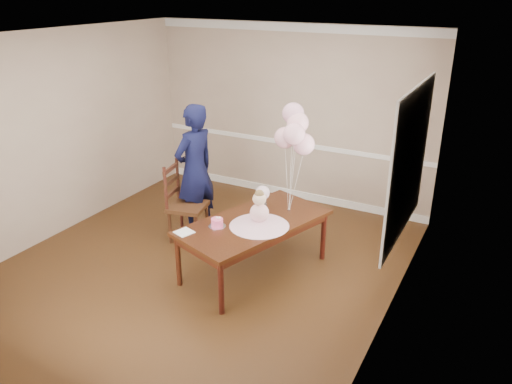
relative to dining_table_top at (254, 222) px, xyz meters
name	(u,v)px	position (x,y,z in m)	size (l,w,h in m)	color
floor	(202,265)	(-0.63, -0.19, -0.65)	(4.50, 5.00, 0.00)	#321C0C
ceiling	(191,37)	(-0.63, -0.19, 2.05)	(4.50, 5.00, 0.02)	white
wall_back	(289,115)	(-0.63, 2.31, 0.70)	(4.50, 0.02, 2.70)	tan
wall_front	(0,262)	(-0.63, -2.69, 0.70)	(4.50, 0.02, 2.70)	tan
wall_left	(56,135)	(-2.88, -0.19, 0.70)	(0.02, 5.00, 2.70)	tan
wall_right	(397,199)	(1.62, -0.19, 0.70)	(0.02, 5.00, 2.70)	tan
chair_rail_trim	(288,143)	(-0.63, 2.30, 0.25)	(4.50, 0.02, 0.07)	white
crown_molding	(291,27)	(-0.63, 2.30, 1.98)	(4.50, 0.02, 0.12)	silver
baseboard_trim	(287,192)	(-0.63, 2.30, -0.59)	(4.50, 0.02, 0.12)	white
window_frame	(409,163)	(1.60, 0.31, 0.90)	(0.02, 1.66, 1.56)	silver
window_blinds	(407,163)	(1.58, 0.31, 0.90)	(0.01, 1.50, 1.40)	white
dining_table_top	(254,222)	(0.00, 0.00, 0.00)	(0.90, 1.79, 0.04)	black
table_apron	(254,228)	(0.00, 0.00, -0.07)	(0.81, 1.70, 0.09)	black
table_leg_fl	(178,261)	(-0.62, -0.67, -0.34)	(0.06, 0.06, 0.63)	black
table_leg_fr	(221,288)	(0.10, -0.90, -0.34)	(0.06, 0.06, 0.63)	black
table_leg_bl	(279,217)	(-0.10, 0.90, -0.34)	(0.06, 0.06, 0.63)	black
table_leg_br	(323,236)	(0.62, 0.67, -0.34)	(0.06, 0.06, 0.63)	black
baby_skirt	(259,222)	(0.11, -0.08, 0.07)	(0.68, 0.68, 0.09)	#F0B1C5
baby_torso	(259,213)	(0.11, -0.08, 0.18)	(0.22, 0.22, 0.22)	#FFA1D1
baby_head	(259,199)	(0.11, -0.08, 0.35)	(0.15, 0.15, 0.15)	beige
baby_hair	(259,194)	(0.11, -0.08, 0.41)	(0.11, 0.11, 0.11)	brown
cake_platter	(217,226)	(-0.30, -0.33, 0.03)	(0.20, 0.20, 0.01)	silver
birthday_cake	(217,222)	(-0.30, -0.33, 0.07)	(0.13, 0.13, 0.09)	#FF508A
cake_flower_a	(217,218)	(-0.30, -0.33, 0.13)	(0.03, 0.03, 0.03)	white
cake_flower_b	(220,218)	(-0.27, -0.32, 0.13)	(0.03, 0.03, 0.03)	white
rose_vase_near	(263,205)	(-0.04, 0.30, 0.09)	(0.09, 0.09, 0.14)	silver
roses_near	(263,193)	(-0.04, 0.30, 0.26)	(0.17, 0.17, 0.17)	silver
napkin	(184,232)	(-0.54, -0.63, 0.03)	(0.18, 0.18, 0.01)	white
balloon_weight	(289,210)	(0.24, 0.44, 0.03)	(0.04, 0.04, 0.02)	silver
balloon_a	(285,138)	(0.15, 0.47, 0.92)	(0.25, 0.25, 0.25)	#E9A5B3
balloon_b	(294,134)	(0.31, 0.37, 1.01)	(0.25, 0.25, 0.25)	#FFB4C9
balloon_c	(298,123)	(0.28, 0.52, 1.10)	(0.25, 0.25, 0.25)	#FFB4C5
balloon_d	(293,113)	(0.21, 0.56, 1.19)	(0.25, 0.25, 0.25)	#E19FBB
balloon_e	(304,144)	(0.39, 0.47, 0.87)	(0.25, 0.25, 0.25)	#FFB4C9
balloon_ribbon_a	(287,180)	(0.20, 0.45, 0.41)	(0.00, 0.00, 0.75)	white
balloon_ribbon_b	(291,179)	(0.28, 0.40, 0.45)	(0.00, 0.00, 0.84)	white
balloon_ribbon_c	(293,173)	(0.26, 0.48, 0.50)	(0.00, 0.00, 0.93)	silver
balloon_ribbon_d	(291,168)	(0.22, 0.50, 0.54)	(0.00, 0.00, 1.02)	white
balloon_ribbon_e	(296,184)	(0.31, 0.45, 0.39)	(0.00, 0.00, 0.71)	white
dining_chair_seat	(188,207)	(-1.17, 0.32, -0.18)	(0.46, 0.46, 0.05)	#3B2010
chair_leg_fl	(170,228)	(-1.32, 0.10, -0.42)	(0.04, 0.04, 0.45)	#351A0E
chair_leg_fr	(197,231)	(-0.95, 0.18, -0.42)	(0.04, 0.04, 0.45)	#36180E
chair_leg_bl	(181,216)	(-1.40, 0.47, -0.42)	(0.04, 0.04, 0.45)	#3B1610
chair_leg_br	(207,219)	(-1.03, 0.55, -0.42)	(0.04, 0.04, 0.45)	#371B0F
chair_back_post_l	(166,189)	(-1.34, 0.09, 0.13)	(0.04, 0.04, 0.59)	#38160F
chair_back_post_r	(178,179)	(-1.42, 0.46, 0.13)	(0.04, 0.04, 0.59)	black
chair_slat_low	(172,193)	(-1.38, 0.28, 0.00)	(0.03, 0.42, 0.05)	#371A0F
chair_slat_mid	(172,181)	(-1.38, 0.28, 0.17)	(0.03, 0.42, 0.05)	#311A0D
chair_slat_top	(171,169)	(-1.38, 0.28, 0.34)	(0.03, 0.42, 0.05)	#3C1B10
woman	(195,170)	(-1.22, 0.59, 0.25)	(0.65, 0.43, 1.79)	black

